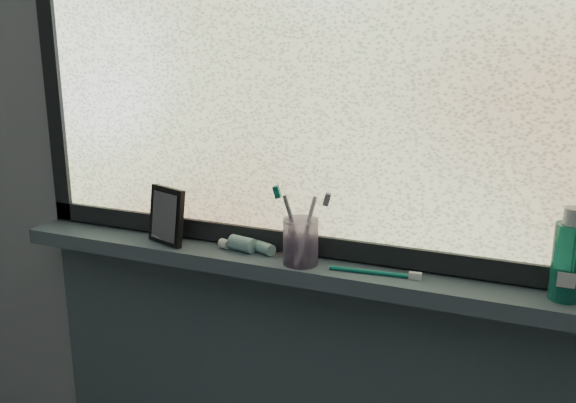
# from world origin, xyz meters

# --- Properties ---
(wall_back) EXTENTS (3.00, 0.01, 2.50)m
(wall_back) POSITION_xyz_m (0.00, 1.30, 1.25)
(wall_back) COLOR #9EA3A8
(wall_back) RESTS_ON ground
(windowsill) EXTENTS (1.62, 0.14, 0.04)m
(windowsill) POSITION_xyz_m (0.00, 1.23, 1.00)
(windowsill) COLOR #4A5862
(windowsill) RESTS_ON wall_back
(window_pane) EXTENTS (1.50, 0.01, 1.00)m
(window_pane) POSITION_xyz_m (0.00, 1.28, 1.53)
(window_pane) COLOR silver
(window_pane) RESTS_ON wall_back
(frame_bottom) EXTENTS (1.60, 0.03, 0.05)m
(frame_bottom) POSITION_xyz_m (0.00, 1.28, 1.05)
(frame_bottom) COLOR black
(frame_bottom) RESTS_ON windowsill
(frame_left) EXTENTS (0.05, 0.03, 1.10)m
(frame_left) POSITION_xyz_m (-0.78, 1.28, 1.53)
(frame_left) COLOR black
(frame_left) RESTS_ON wall_back
(vanity_mirror) EXTENTS (0.13, 0.09, 0.15)m
(vanity_mirror) POSITION_xyz_m (-0.39, 1.22, 1.09)
(vanity_mirror) COLOR black
(vanity_mirror) RESTS_ON windowsill
(toothpaste_tube) EXTENTS (0.22, 0.10, 0.04)m
(toothpaste_tube) POSITION_xyz_m (-0.15, 1.24, 1.04)
(toothpaste_tube) COLOR silver
(toothpaste_tube) RESTS_ON windowsill
(toothbrush_cup) EXTENTS (0.10, 0.10, 0.11)m
(toothbrush_cup) POSITION_xyz_m (-0.01, 1.21, 1.08)
(toothbrush_cup) COLOR #AA8CB9
(toothbrush_cup) RESTS_ON windowsill
(toothbrush_lying) EXTENTS (0.23, 0.04, 0.02)m
(toothbrush_lying) POSITION_xyz_m (0.16, 1.21, 1.03)
(toothbrush_lying) COLOR #0E7F6B
(toothbrush_lying) RESTS_ON windowsill
(mouthwash_bottle) EXTENTS (0.08, 0.08, 0.16)m
(mouthwash_bottle) POSITION_xyz_m (0.58, 1.23, 1.12)
(mouthwash_bottle) COLOR #1B8B74
(mouthwash_bottle) RESTS_ON windowsill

